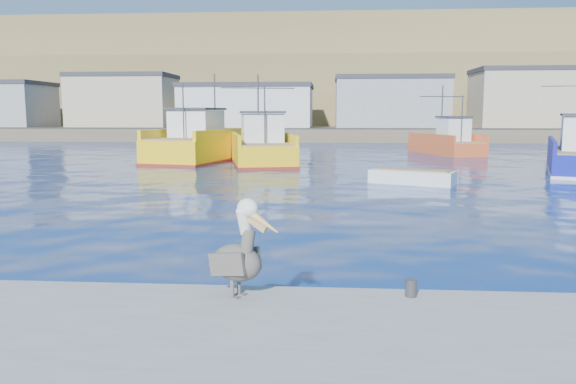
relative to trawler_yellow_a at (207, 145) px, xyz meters
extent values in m
plane|color=navy|center=(8.02, -30.76, -1.17)|extent=(260.00, 260.00, 0.00)
cylinder|color=#4C4C4C|center=(11.02, -34.16, -0.52)|extent=(0.20, 0.20, 0.30)
cube|color=brown|center=(8.02, 41.24, -0.37)|extent=(160.00, 30.00, 1.60)
cube|color=brown|center=(8.02, 67.24, 4.83)|extent=(180.00, 40.00, 14.00)
cube|color=brown|center=(8.02, 87.24, 9.83)|extent=(200.00, 40.00, 24.00)
cube|color=#2D2D2D|center=(8.02, 30.24, 0.48)|extent=(150.00, 5.00, 0.10)
cube|color=tan|center=(-19.98, 36.24, 3.93)|extent=(14.00, 9.00, 7.00)
cube|color=#333338|center=(-19.98, 36.24, 7.73)|extent=(14.28, 9.18, 0.60)
cube|color=silver|center=(-1.98, 36.24, 3.18)|extent=(18.00, 11.00, 5.50)
cube|color=#333338|center=(-1.98, 36.24, 6.23)|extent=(18.36, 11.22, 0.60)
cube|color=gray|center=(18.02, 36.24, 3.68)|extent=(15.00, 10.00, 6.50)
cube|color=#333338|center=(18.02, 36.24, 7.23)|extent=(15.30, 10.20, 0.60)
cube|color=tan|center=(38.02, 36.24, 4.18)|extent=(17.00, 9.00, 7.50)
cube|color=#333338|center=(38.02, 36.24, 8.23)|extent=(17.34, 9.18, 0.60)
cube|color=yellow|center=(0.07, 0.29, -0.30)|extent=(7.43, 14.07, 1.74)
cube|color=yellow|center=(2.11, -0.19, 0.92)|extent=(3.28, 12.85, 0.70)
cube|color=yellow|center=(-1.98, 0.77, 0.92)|extent=(3.28, 12.85, 0.70)
cube|color=maroon|center=(0.07, 0.29, -1.12)|extent=(7.58, 14.36, 0.25)
cube|color=#8C7251|center=(0.07, 0.29, 0.62)|extent=(6.96, 13.47, 0.10)
cube|color=white|center=(-0.39, -1.67, 1.67)|extent=(3.81, 3.98, 2.00)
cube|color=#333338|center=(-0.39, -1.67, 2.77)|extent=(4.12, 4.42, 0.15)
cylinder|color=#4C4C4C|center=(0.38, 1.60, 3.07)|extent=(0.14, 0.14, 5.00)
cylinder|color=#4C4C4C|center=(-0.86, -3.62, 2.57)|extent=(0.12, 0.12, 4.00)
cylinder|color=#4C4C4C|center=(0.38, 1.60, 4.57)|extent=(6.11, 1.52, 0.08)
cube|color=yellow|center=(4.48, -2.17, -0.42)|extent=(6.40, 12.06, 1.49)
cube|color=yellow|center=(6.29, -1.76, 0.67)|extent=(2.72, 11.01, 0.70)
cube|color=yellow|center=(2.66, -2.59, 0.67)|extent=(2.72, 11.01, 0.70)
cube|color=maroon|center=(4.48, -2.17, -1.12)|extent=(6.53, 12.30, 0.25)
cube|color=#8C7251|center=(4.48, -2.17, 0.37)|extent=(5.99, 11.54, 0.10)
cube|color=white|center=(4.86, -3.85, 1.42)|extent=(3.34, 3.41, 2.00)
cube|color=#333338|center=(4.86, -3.85, 2.52)|extent=(3.61, 3.79, 0.15)
cylinder|color=#4C4C4C|center=(4.22, -1.06, 2.82)|extent=(0.14, 0.14, 5.00)
cylinder|color=#4C4C4C|center=(5.24, -5.53, 2.32)|extent=(0.12, 0.12, 4.00)
cylinder|color=#4C4C4C|center=(4.22, -1.06, 4.32)|extent=(5.43, 1.30, 0.08)
cube|color=#101B95|center=(23.61, -7.07, 0.51)|extent=(3.49, 9.56, 0.70)
cube|color=#DE5827|center=(20.02, 7.76, -0.62)|extent=(5.68, 9.07, 1.11)
cube|color=#DE5827|center=(21.44, 8.23, 0.29)|extent=(2.78, 7.98, 0.70)
cube|color=#DE5827|center=(18.60, 7.30, 0.29)|extent=(2.78, 7.98, 0.70)
cube|color=#8C7251|center=(20.02, 7.76, -0.01)|extent=(5.33, 8.67, 0.10)
cube|color=white|center=(20.42, 6.55, 1.04)|extent=(2.78, 2.71, 2.00)
cube|color=#333338|center=(20.42, 6.55, 2.14)|extent=(3.01, 3.01, 0.15)
cylinder|color=#4C4C4C|center=(19.75, 8.57, 2.44)|extent=(0.15, 0.15, 5.00)
cylinder|color=#4C4C4C|center=(20.81, 5.34, 1.94)|extent=(0.13, 0.13, 4.00)
cylinder|color=#4C4C4C|center=(19.75, 8.57, 3.94)|extent=(4.27, 1.47, 0.08)
cube|color=silver|center=(13.88, -14.40, -0.90)|extent=(4.50, 3.09, 0.85)
cube|color=#8C7251|center=(13.88, -14.40, -0.45)|extent=(3.98, 2.62, 0.09)
cylinder|color=#595451|center=(7.98, -34.43, -0.51)|extent=(0.10, 0.10, 0.32)
cube|color=#595451|center=(8.04, -34.45, -0.66)|extent=(0.20, 0.19, 0.02)
cylinder|color=#595451|center=(8.07, -34.24, -0.51)|extent=(0.10, 0.10, 0.32)
cube|color=#595451|center=(8.12, -34.26, -0.66)|extent=(0.20, 0.19, 0.02)
ellipsoid|color=#38332D|center=(8.05, -34.34, -0.08)|extent=(1.08, 0.90, 0.64)
cube|color=#38332D|center=(7.92, -34.56, -0.06)|extent=(0.68, 0.37, 0.47)
cube|color=#38332D|center=(8.13, -34.11, -0.06)|extent=(0.68, 0.37, 0.47)
cube|color=#38332D|center=(7.68, -34.17, -0.16)|extent=(0.30, 0.26, 0.13)
cylinder|color=#38332D|center=(8.25, -34.44, 0.27)|extent=(0.34, 0.39, 0.51)
cylinder|color=white|center=(8.20, -34.41, 0.65)|extent=(0.32, 0.39, 0.48)
ellipsoid|color=white|center=(8.26, -34.44, 0.88)|extent=(0.47, 0.43, 0.32)
cone|color=gold|center=(8.53, -34.57, 0.68)|extent=(0.65, 0.42, 0.44)
cube|color=tan|center=(8.42, -34.52, 0.63)|extent=(0.38, 0.22, 0.28)
camera|label=1|loc=(9.60, -43.55, 2.44)|focal=35.00mm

